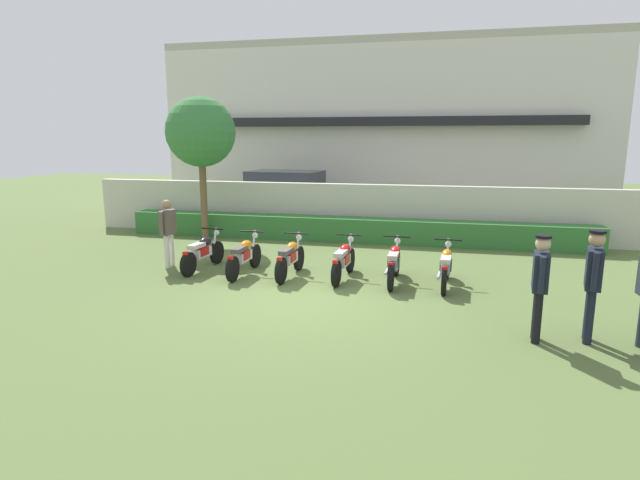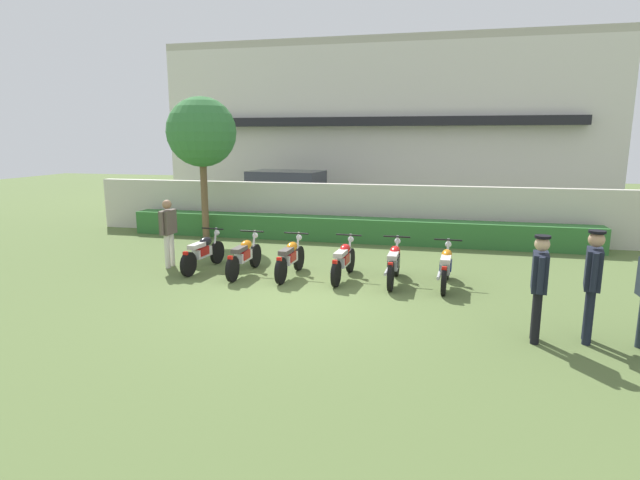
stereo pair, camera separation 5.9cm
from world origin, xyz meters
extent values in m
plane|color=#566B38|center=(0.00, 0.00, 0.00)|extent=(60.00, 60.00, 0.00)
cube|color=silver|center=(0.00, 15.07, 3.43)|extent=(18.79, 6.00, 6.86)
cube|color=black|center=(0.00, 11.82, 3.77)|extent=(15.79, 0.50, 0.36)
cube|color=#B2AD9E|center=(0.00, 15.07, 7.01)|extent=(18.79, 6.00, 0.30)
cube|color=beige|center=(0.00, 6.53, 0.85)|extent=(17.85, 0.30, 1.70)
cube|color=#337033|center=(0.00, 5.83, 0.36)|extent=(14.28, 0.70, 0.73)
cube|color=black|center=(-2.91, 9.30, 0.74)|extent=(4.66, 2.30, 1.00)
cube|color=#2D333D|center=(-3.11, 9.32, 1.57)|extent=(2.86, 1.97, 0.65)
cylinder|color=black|center=(-1.25, 10.06, 0.34)|extent=(0.70, 0.29, 0.68)
cylinder|color=black|center=(-1.44, 8.22, 0.34)|extent=(0.70, 0.29, 0.68)
cylinder|color=black|center=(-4.38, 10.38, 0.34)|extent=(0.70, 0.29, 0.68)
cylinder|color=black|center=(-4.57, 8.54, 0.34)|extent=(0.70, 0.29, 0.68)
cylinder|color=brown|center=(-4.50, 5.19, 1.28)|extent=(0.21, 0.21, 2.56)
sphere|color=#387A3D|center=(-4.50, 5.19, 3.30)|extent=(2.11, 2.11, 2.11)
cylinder|color=black|center=(-2.78, 2.27, 0.29)|extent=(0.14, 0.58, 0.57)
cylinder|color=black|center=(-2.90, 0.96, 0.29)|extent=(0.14, 0.58, 0.57)
cube|color=silver|center=(-2.84, 1.57, 0.44)|extent=(0.25, 0.62, 0.22)
ellipsoid|color=black|center=(-2.83, 1.73, 0.67)|extent=(0.26, 0.46, 0.22)
cube|color=beige|center=(-2.87, 1.34, 0.65)|extent=(0.25, 0.54, 0.10)
cube|color=red|center=(-2.91, 0.86, 0.57)|extent=(0.11, 0.09, 0.08)
cylinder|color=silver|center=(-2.79, 2.18, 0.61)|extent=(0.07, 0.23, 0.65)
cylinder|color=black|center=(-2.80, 2.09, 0.93)|extent=(0.60, 0.09, 0.04)
sphere|color=silver|center=(-2.78, 2.29, 0.79)|extent=(0.14, 0.14, 0.14)
cylinder|color=silver|center=(-2.99, 1.33, 0.31)|extent=(0.12, 0.55, 0.07)
cube|color=#A51414|center=(-2.85, 1.52, 0.49)|extent=(0.27, 0.38, 0.20)
cylinder|color=black|center=(-1.71, 2.14, 0.29)|extent=(0.10, 0.58, 0.58)
cylinder|color=black|center=(-1.74, 0.79, 0.29)|extent=(0.10, 0.58, 0.58)
cube|color=silver|center=(-1.73, 1.41, 0.44)|extent=(0.21, 0.60, 0.22)
ellipsoid|color=orange|center=(-1.72, 1.58, 0.67)|extent=(0.23, 0.45, 0.22)
cube|color=#4C4742|center=(-1.73, 1.18, 0.65)|extent=(0.21, 0.52, 0.10)
cube|color=red|center=(-1.74, 0.69, 0.57)|extent=(0.10, 0.08, 0.08)
cylinder|color=silver|center=(-1.71, 2.05, 0.61)|extent=(0.06, 0.23, 0.65)
cylinder|color=black|center=(-1.71, 1.96, 0.93)|extent=(0.60, 0.05, 0.04)
sphere|color=silver|center=(-1.71, 2.16, 0.79)|extent=(0.14, 0.14, 0.14)
cylinder|color=silver|center=(-1.85, 1.16, 0.31)|extent=(0.08, 0.55, 0.07)
cube|color=#A51414|center=(-1.73, 1.36, 0.49)|extent=(0.25, 0.37, 0.20)
cylinder|color=black|center=(-0.59, 2.11, 0.29)|extent=(0.12, 0.59, 0.59)
cylinder|color=black|center=(-0.65, 0.88, 0.29)|extent=(0.12, 0.59, 0.59)
cube|color=silver|center=(-0.62, 1.44, 0.44)|extent=(0.23, 0.61, 0.22)
ellipsoid|color=orange|center=(-0.61, 1.61, 0.67)|extent=(0.24, 0.45, 0.22)
cube|color=#4C4742|center=(-0.63, 1.21, 0.65)|extent=(0.22, 0.53, 0.10)
cube|color=red|center=(-0.65, 0.78, 0.57)|extent=(0.10, 0.08, 0.08)
cylinder|color=silver|center=(-0.59, 2.02, 0.61)|extent=(0.06, 0.23, 0.65)
cylinder|color=black|center=(-0.60, 1.93, 0.93)|extent=(0.60, 0.06, 0.04)
sphere|color=silver|center=(-0.59, 2.13, 0.79)|extent=(0.14, 0.14, 0.14)
cylinder|color=silver|center=(-0.75, 1.20, 0.31)|extent=(0.10, 0.55, 0.07)
cube|color=#A51414|center=(-0.62, 1.39, 0.49)|extent=(0.26, 0.37, 0.20)
cylinder|color=black|center=(0.65, 2.22, 0.29)|extent=(0.13, 0.58, 0.57)
cylinder|color=black|center=(0.56, 0.93, 0.29)|extent=(0.13, 0.58, 0.57)
cube|color=silver|center=(0.60, 1.53, 0.44)|extent=(0.24, 0.61, 0.22)
ellipsoid|color=red|center=(0.61, 1.70, 0.67)|extent=(0.25, 0.45, 0.22)
cube|color=#B2ADA3|center=(0.59, 1.30, 0.65)|extent=(0.23, 0.53, 0.10)
cube|color=red|center=(0.56, 0.84, 0.57)|extent=(0.10, 0.09, 0.08)
cylinder|color=silver|center=(0.64, 2.13, 0.61)|extent=(0.06, 0.23, 0.65)
cylinder|color=black|center=(0.64, 2.04, 0.93)|extent=(0.60, 0.07, 0.04)
sphere|color=silver|center=(0.65, 2.24, 0.79)|extent=(0.14, 0.14, 0.14)
cylinder|color=silver|center=(0.47, 1.28, 0.31)|extent=(0.11, 0.55, 0.07)
cube|color=#A51414|center=(0.60, 1.48, 0.49)|extent=(0.26, 0.37, 0.20)
cylinder|color=black|center=(1.75, 2.13, 0.31)|extent=(0.10, 0.62, 0.62)
cylinder|color=black|center=(1.73, 0.90, 0.31)|extent=(0.10, 0.62, 0.62)
cube|color=silver|center=(1.74, 1.47, 0.46)|extent=(0.21, 0.60, 0.22)
ellipsoid|color=red|center=(1.74, 1.64, 0.69)|extent=(0.23, 0.44, 0.22)
cube|color=#B2ADA3|center=(1.73, 1.24, 0.67)|extent=(0.21, 0.52, 0.10)
cube|color=red|center=(1.73, 0.80, 0.59)|extent=(0.10, 0.08, 0.08)
cylinder|color=silver|center=(1.75, 2.04, 0.63)|extent=(0.05, 0.23, 0.65)
cylinder|color=black|center=(1.74, 1.95, 0.95)|extent=(0.60, 0.04, 0.04)
sphere|color=silver|center=(1.75, 2.15, 0.81)|extent=(0.14, 0.14, 0.14)
cylinder|color=silver|center=(1.61, 1.22, 0.33)|extent=(0.08, 0.55, 0.07)
cube|color=black|center=(1.74, 1.42, 0.51)|extent=(0.25, 0.36, 0.20)
cylinder|color=black|center=(2.88, 2.11, 0.30)|extent=(0.12, 0.60, 0.59)
cylinder|color=black|center=(2.81, 0.87, 0.30)|extent=(0.12, 0.60, 0.59)
cube|color=silver|center=(2.84, 1.44, 0.45)|extent=(0.23, 0.61, 0.22)
ellipsoid|color=orange|center=(2.85, 1.61, 0.68)|extent=(0.24, 0.45, 0.22)
cube|color=beige|center=(2.83, 1.21, 0.66)|extent=(0.23, 0.53, 0.10)
cube|color=red|center=(2.80, 0.77, 0.58)|extent=(0.10, 0.09, 0.08)
cylinder|color=silver|center=(2.87, 2.02, 0.62)|extent=(0.06, 0.23, 0.65)
cylinder|color=black|center=(2.87, 1.93, 0.94)|extent=(0.60, 0.07, 0.04)
sphere|color=silver|center=(2.88, 2.13, 0.80)|extent=(0.14, 0.14, 0.14)
cylinder|color=silver|center=(2.70, 1.19, 0.32)|extent=(0.10, 0.55, 0.07)
cube|color=navy|center=(2.84, 1.39, 0.50)|extent=(0.26, 0.37, 0.20)
cylinder|color=silver|center=(-3.77, 1.78, 0.41)|extent=(0.13, 0.13, 0.83)
cylinder|color=silver|center=(-3.77, 1.56, 0.41)|extent=(0.13, 0.13, 0.83)
cube|color=brown|center=(-3.77, 1.67, 1.12)|extent=(0.22, 0.48, 0.59)
cylinder|color=brown|center=(-3.77, 1.96, 1.13)|extent=(0.09, 0.09, 0.56)
cylinder|color=brown|center=(-3.77, 1.38, 1.13)|extent=(0.09, 0.09, 0.56)
sphere|color=#9E7556|center=(-3.77, 1.67, 1.55)|extent=(0.22, 0.22, 0.22)
cylinder|color=black|center=(4.19, -1.39, 0.41)|extent=(0.13, 0.13, 0.83)
cylinder|color=black|center=(4.22, -1.17, 0.41)|extent=(0.13, 0.13, 0.83)
cube|color=black|center=(4.20, -1.28, 1.12)|extent=(0.28, 0.51, 0.59)
cylinder|color=black|center=(4.17, -1.57, 1.14)|extent=(0.09, 0.09, 0.56)
cylinder|color=black|center=(4.24, -0.99, 1.14)|extent=(0.09, 0.09, 0.56)
sphere|color=tan|center=(4.20, -1.28, 1.56)|extent=(0.22, 0.22, 0.22)
cylinder|color=black|center=(4.20, -1.28, 1.67)|extent=(0.24, 0.24, 0.04)
cylinder|color=black|center=(4.96, -1.23, 0.43)|extent=(0.13, 0.13, 0.87)
cylinder|color=black|center=(5.01, -1.01, 0.43)|extent=(0.13, 0.13, 0.87)
cube|color=black|center=(4.99, -1.12, 1.18)|extent=(0.32, 0.54, 0.62)
cylinder|color=black|center=(4.92, -1.42, 1.19)|extent=(0.09, 0.09, 0.59)
cylinder|color=black|center=(5.05, -0.82, 1.19)|extent=(0.09, 0.09, 0.59)
sphere|color=tan|center=(4.99, -1.12, 1.63)|extent=(0.24, 0.24, 0.24)
cylinder|color=black|center=(4.99, -1.12, 1.75)|extent=(0.25, 0.25, 0.04)
camera|label=1|loc=(2.64, -9.47, 3.15)|focal=28.85mm
camera|label=2|loc=(2.69, -9.46, 3.15)|focal=28.85mm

